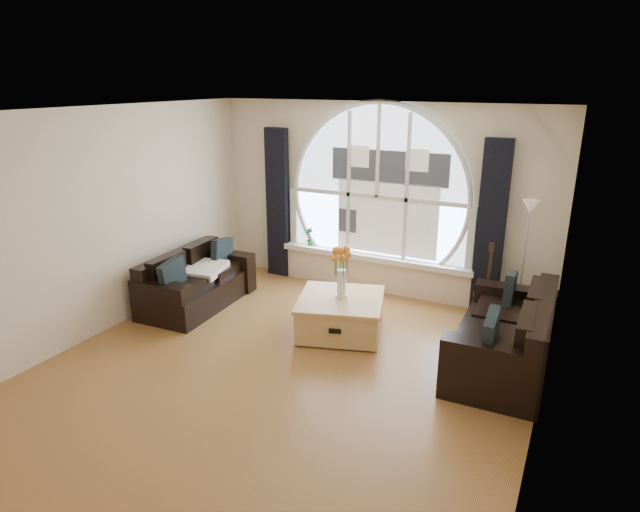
{
  "coord_description": "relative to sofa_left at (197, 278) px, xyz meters",
  "views": [
    {
      "loc": [
        2.64,
        -4.34,
        2.99
      ],
      "look_at": [
        0.0,
        0.9,
        1.05
      ],
      "focal_mm": 30.21,
      "sensor_mm": 36.0,
      "label": 1
    }
  ],
  "objects": [
    {
      "name": "throw_blanket",
      "position": [
        0.04,
        0.09,
        0.1
      ],
      "size": [
        0.63,
        0.63,
        0.1
      ],
      "primitive_type": "cube",
      "rotation": [
        0.0,
        0.0,
        0.15
      ],
      "color": "silver",
      "rests_on": "sofa_left"
    },
    {
      "name": "wall_left",
      "position": [
        -0.53,
        -1.06,
        0.95
      ],
      "size": [
        0.01,
        5.5,
        2.7
      ],
      "primitive_type": "cube",
      "color": "beige",
      "rests_on": "ground"
    },
    {
      "name": "vase_flowers",
      "position": [
        2.1,
        0.15,
        0.44
      ],
      "size": [
        0.24,
        0.24,
        0.7
      ],
      "primitive_type": "cube",
      "color": "white",
      "rests_on": "coffee_chest"
    },
    {
      "name": "ceiling",
      "position": [
        1.97,
        -1.06,
        2.3
      ],
      "size": [
        5.0,
        5.5,
        0.01
      ],
      "primitive_type": "cube",
      "color": "silver",
      "rests_on": "ground"
    },
    {
      "name": "potted_plant",
      "position": [
        0.9,
        1.59,
        0.29
      ],
      "size": [
        0.18,
        0.15,
        0.28
      ],
      "primitive_type": "imported",
      "rotation": [
        0.0,
        0.0,
        -0.39
      ],
      "color": "#1E6023",
      "rests_on": "window_sill"
    },
    {
      "name": "neighbor_house",
      "position": [
        2.12,
        1.65,
        1.1
      ],
      "size": [
        1.7,
        0.02,
        1.5
      ],
      "primitive_type": "cube",
      "color": "silver",
      "rests_on": "wall_back"
    },
    {
      "name": "wall_front",
      "position": [
        1.97,
        -3.81,
        0.95
      ],
      "size": [
        5.0,
        0.01,
        2.7
      ],
      "primitive_type": "cube",
      "color": "beige",
      "rests_on": "ground"
    },
    {
      "name": "window_sill",
      "position": [
        1.97,
        1.59,
        0.11
      ],
      "size": [
        2.9,
        0.22,
        0.08
      ],
      "primitive_type": "cube",
      "color": "white",
      "rests_on": "wall_back"
    },
    {
      "name": "wall_back",
      "position": [
        1.97,
        1.69,
        0.95
      ],
      "size": [
        5.0,
        0.01,
        2.7
      ],
      "primitive_type": "cube",
      "color": "beige",
      "rests_on": "ground"
    },
    {
      "name": "wall_right",
      "position": [
        4.47,
        -1.06,
        0.95
      ],
      "size": [
        0.01,
        5.5,
        2.7
      ],
      "primitive_type": "cube",
      "color": "beige",
      "rests_on": "ground"
    },
    {
      "name": "curtain_right",
      "position": [
        3.57,
        1.57,
        0.75
      ],
      "size": [
        0.35,
        0.12,
        2.3
      ],
      "primitive_type": "cube",
      "color": "black",
      "rests_on": "ground"
    },
    {
      "name": "arched_window",
      "position": [
        1.97,
        1.66,
        1.23
      ],
      "size": [
        2.6,
        0.06,
        2.15
      ],
      "primitive_type": "cube",
      "color": "silver",
      "rests_on": "wall_back"
    },
    {
      "name": "curtain_left",
      "position": [
        0.37,
        1.57,
        0.75
      ],
      "size": [
        0.35,
        0.12,
        2.3
      ],
      "primitive_type": "cube",
      "color": "black",
      "rests_on": "ground"
    },
    {
      "name": "window_frame",
      "position": [
        1.97,
        1.63,
        1.23
      ],
      "size": [
        2.76,
        0.08,
        2.15
      ],
      "primitive_type": "cube",
      "color": "white",
      "rests_on": "wall_back"
    },
    {
      "name": "ground",
      "position": [
        1.97,
        -1.06,
        -0.4
      ],
      "size": [
        5.0,
        5.5,
        0.01
      ],
      "primitive_type": "cube",
      "color": "brown",
      "rests_on": "ground"
    },
    {
      "name": "attic_slope",
      "position": [
        4.17,
        -1.06,
        1.95
      ],
      "size": [
        0.92,
        5.5,
        0.72
      ],
      "primitive_type": "cube",
      "color": "silver",
      "rests_on": "ground"
    },
    {
      "name": "coffee_chest",
      "position": [
        2.11,
        0.11,
        -0.15
      ],
      "size": [
        1.26,
        1.26,
        0.49
      ],
      "primitive_type": "cube",
      "rotation": [
        0.0,
        0.0,
        0.3
      ],
      "color": "tan",
      "rests_on": "ground"
    },
    {
      "name": "floor_lamp",
      "position": [
        4.02,
        1.42,
        0.4
      ],
      "size": [
        0.24,
        0.24,
        1.6
      ],
      "primitive_type": "cube",
      "color": "#B2B2B2",
      "rests_on": "ground"
    },
    {
      "name": "sofa_left",
      "position": [
        0.0,
        0.0,
        0.0
      ],
      "size": [
        0.9,
        1.68,
        0.73
      ],
      "primitive_type": "cube",
      "rotation": [
        0.0,
        0.0,
        0.05
      ],
      "color": "black",
      "rests_on": "ground"
    },
    {
      "name": "sofa_right",
      "position": [
        4.02,
        0.14,
        0.0
      ],
      "size": [
        0.97,
        1.87,
        0.82
      ],
      "primitive_type": "cube",
      "rotation": [
        0.0,
        0.0,
        0.02
      ],
      "color": "black",
      "rests_on": "ground"
    },
    {
      "name": "guitar",
      "position": [
        3.64,
        1.36,
        0.13
      ],
      "size": [
        0.37,
        0.26,
        1.06
      ],
      "primitive_type": "cube",
      "rotation": [
        0.0,
        0.0,
        -0.05
      ],
      "color": "olive",
      "rests_on": "ground"
    }
  ]
}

